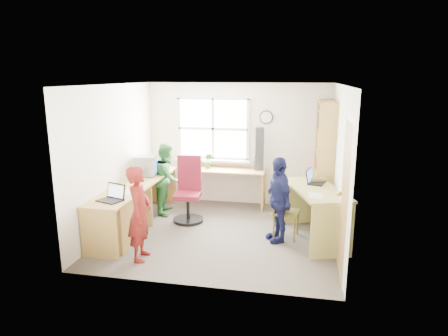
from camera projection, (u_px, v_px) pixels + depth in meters
name	position (u px, v px, depth m)	size (l,w,h in m)	color
room	(223.00, 160.00, 6.37)	(3.64, 3.44, 2.44)	#474138
l_desk	(138.00, 208.00, 6.42)	(2.38, 2.95, 0.75)	tan
right_desk	(315.00, 202.00, 6.21)	(1.09, 1.59, 0.84)	tan
bookshelf	(324.00, 163.00, 7.15)	(0.30, 1.02, 2.10)	tan
swivel_chair	(189.00, 193.00, 7.07)	(0.59, 0.59, 1.15)	black
wooden_chair	(282.00, 208.00, 6.34)	(0.43, 0.43, 0.88)	brown
crt_monitor	(146.00, 166.00, 7.25)	(0.41, 0.37, 0.36)	#959599
laptop_left	(112.00, 196.00, 5.84)	(0.42, 0.38, 0.24)	black
laptop_right	(314.00, 180.00, 6.44)	(0.35, 0.39, 0.23)	black
speaker_a	(140.00, 175.00, 6.92)	(0.12, 0.12, 0.19)	black
speaker_b	(153.00, 169.00, 7.44)	(0.10, 0.10, 0.17)	black
cd_tower	(259.00, 149.00, 7.63)	(0.20, 0.18, 0.83)	black
game_box	(315.00, 178.00, 6.62)	(0.38, 0.38, 0.06)	red
paper_a	(125.00, 192.00, 6.25)	(0.24, 0.33, 0.00)	beige
paper_b	(316.00, 196.00, 5.77)	(0.21, 0.30, 0.00)	beige
potted_plant	(208.00, 161.00, 7.81)	(0.17, 0.13, 0.30)	#2B6C30
person_red	(140.00, 214.00, 5.52)	(0.49, 0.32, 1.34)	maroon
person_green	(168.00, 178.00, 7.46)	(0.64, 0.50, 1.32)	#307A35
person_navy	(278.00, 199.00, 6.15)	(0.79, 0.33, 1.34)	#151942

